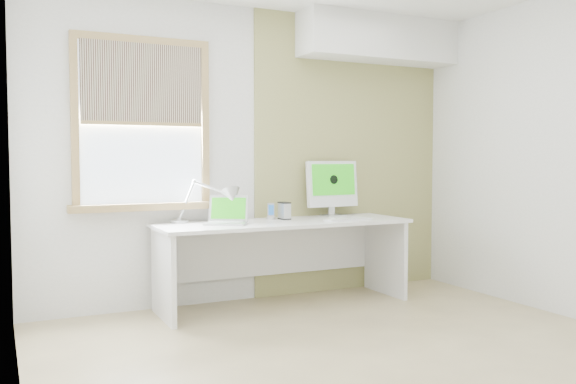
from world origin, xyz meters
TOP-DOWN VIEW (x-y plane):
  - room at (0.00, 0.00)m, footprint 4.04×3.54m
  - accent_wall at (1.00, 1.74)m, footprint 2.00×0.02m
  - soffit at (1.20, 1.57)m, footprint 1.60×0.40m
  - window at (-1.00, 1.71)m, footprint 1.20×0.14m
  - desk at (0.12, 1.44)m, footprint 2.20×0.70m
  - desk_lamp at (-0.39, 1.51)m, footprint 0.59×0.39m
  - laptop at (-0.39, 1.40)m, footprint 0.42×0.40m
  - phone_dock at (0.08, 1.57)m, footprint 0.08×0.08m
  - external_drive at (0.19, 1.51)m, footprint 0.08×0.12m
  - imac at (0.73, 1.62)m, footprint 0.53×0.18m
  - keyboard at (0.65, 1.20)m, footprint 0.45×0.17m
  - mouse at (0.52, 1.23)m, footprint 0.07×0.11m

SIDE VIEW (x-z plane):
  - desk at x=0.12m, z-range 0.17..0.90m
  - keyboard at x=0.65m, z-range 0.73..0.75m
  - mouse at x=0.52m, z-range 0.73..0.76m
  - phone_dock at x=0.08m, z-range 0.70..0.84m
  - laptop at x=-0.39m, z-range 0.67..0.90m
  - external_drive at x=0.19m, z-range 0.73..0.88m
  - desk_lamp at x=-0.39m, z-range 0.74..1.10m
  - imac at x=0.73m, z-range 0.76..1.27m
  - room at x=0.00m, z-range -0.02..2.62m
  - accent_wall at x=1.00m, z-range 0.00..2.60m
  - window at x=-1.00m, z-range 0.83..2.25m
  - soffit at x=1.20m, z-range 2.19..2.61m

